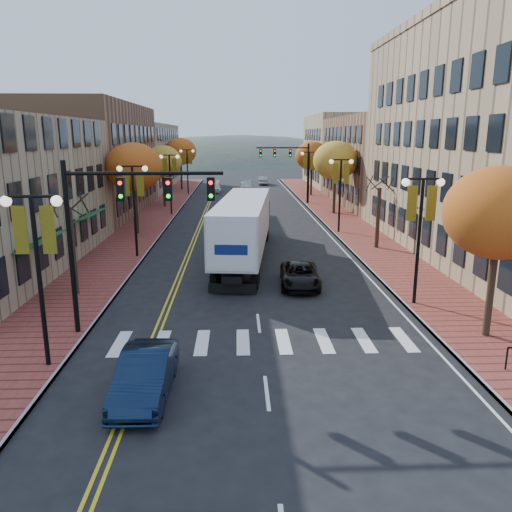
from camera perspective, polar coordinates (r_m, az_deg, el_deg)
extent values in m
plane|color=black|center=(18.09, 0.86, -12.28)|extent=(200.00, 200.00, 0.00)
cube|color=brown|center=(50.03, -11.54, 4.36)|extent=(4.00, 85.00, 0.15)
cube|color=brown|center=(50.35, 9.18, 4.52)|extent=(4.00, 85.00, 0.15)
cube|color=brown|center=(54.72, -19.66, 10.35)|extent=(12.00, 24.00, 11.00)
cube|color=#9E8966|center=(78.97, -14.24, 10.95)|extent=(12.00, 26.00, 9.50)
cube|color=brown|center=(61.45, 16.46, 10.39)|extent=(15.00, 24.00, 10.00)
cube|color=#9E8966|center=(82.59, 11.61, 11.71)|extent=(15.00, 20.00, 11.00)
cylinder|color=#382619|center=(26.18, -20.19, 0.31)|extent=(0.28, 0.28, 4.20)
cylinder|color=#382619|center=(41.39, -13.56, 5.90)|extent=(0.28, 0.28, 4.90)
ellipsoid|color=#CE6518|center=(41.12, -13.79, 9.85)|extent=(4.48, 4.48, 3.81)
cylinder|color=#382619|center=(57.09, -10.47, 7.91)|extent=(0.28, 0.28, 4.55)
ellipsoid|color=gold|center=(56.89, -10.58, 10.56)|extent=(4.16, 4.16, 3.54)
cylinder|color=#382619|center=(74.87, -8.54, 9.49)|extent=(0.28, 0.28, 5.04)
ellipsoid|color=#CE6518|center=(74.72, -8.62, 11.74)|extent=(4.61, 4.61, 3.92)
cylinder|color=#382619|center=(21.46, 25.35, -2.51)|extent=(0.28, 0.28, 4.55)
ellipsoid|color=#CE6518|center=(20.94, 26.08, 4.47)|extent=(4.16, 4.16, 3.54)
cylinder|color=#382619|center=(36.09, 13.76, 4.23)|extent=(0.28, 0.28, 4.20)
cylinder|color=#382619|center=(51.48, 8.96, 7.57)|extent=(0.28, 0.28, 4.90)
ellipsoid|color=gold|center=(51.27, 9.08, 10.74)|extent=(4.48, 4.48, 3.81)
cylinder|color=#382619|center=(67.19, 6.34, 8.98)|extent=(0.28, 0.28, 4.76)
ellipsoid|color=#CE6518|center=(67.03, 6.40, 11.34)|extent=(4.35, 4.35, 3.70)
cylinder|color=black|center=(18.21, -23.43, -3.15)|extent=(0.16, 0.16, 6.00)
cylinder|color=black|center=(17.64, -24.35, 6.23)|extent=(1.60, 0.10, 0.10)
sphere|color=#FFF2CC|center=(17.97, -26.68, 5.62)|extent=(0.36, 0.36, 0.36)
sphere|color=#FFF2CC|center=(17.37, -21.85, 5.86)|extent=(0.36, 0.36, 0.36)
cube|color=gold|center=(17.96, -25.34, 2.68)|extent=(0.45, 0.03, 1.60)
cube|color=gold|center=(17.63, -22.65, 2.76)|extent=(0.45, 0.03, 1.60)
cylinder|color=black|center=(33.28, -13.69, 4.78)|extent=(0.16, 0.16, 6.00)
cylinder|color=black|center=(32.97, -13.98, 9.93)|extent=(1.60, 0.10, 0.10)
sphere|color=#FFF2CC|center=(33.15, -15.34, 9.61)|extent=(0.36, 0.36, 0.36)
sphere|color=#FFF2CC|center=(32.83, -12.58, 9.73)|extent=(0.36, 0.36, 0.36)
cube|color=gold|center=(33.14, -14.64, 8.00)|extent=(0.45, 0.03, 1.60)
cube|color=gold|center=(32.96, -13.10, 8.06)|extent=(0.45, 0.03, 1.60)
cylinder|color=black|center=(50.91, -9.75, 7.92)|extent=(0.16, 0.16, 6.00)
cylinder|color=black|center=(50.71, -9.89, 11.29)|extent=(1.60, 0.10, 0.10)
sphere|color=#FFF2CC|center=(50.83, -10.79, 11.09)|extent=(0.36, 0.36, 0.36)
sphere|color=#FFF2CC|center=(50.62, -8.97, 11.16)|extent=(0.36, 0.36, 0.36)
cube|color=gold|center=(50.82, -10.35, 10.04)|extent=(0.45, 0.03, 1.60)
cube|color=gold|center=(50.71, -9.33, 10.07)|extent=(0.45, 0.03, 1.60)
cylinder|color=black|center=(68.74, -7.83, 9.43)|extent=(0.16, 0.16, 6.00)
cylinder|color=black|center=(68.59, -7.91, 11.93)|extent=(1.60, 0.10, 0.10)
sphere|color=#FFF2CC|center=(68.67, -8.59, 11.78)|extent=(0.36, 0.36, 0.36)
sphere|color=#FFF2CC|center=(68.52, -7.23, 11.82)|extent=(0.36, 0.36, 0.36)
cube|color=gold|center=(68.67, -8.26, 11.00)|extent=(0.45, 0.03, 1.60)
cube|color=gold|center=(68.59, -7.50, 11.02)|extent=(0.45, 0.03, 1.60)
cylinder|color=black|center=(24.27, 18.07, 1.30)|extent=(0.16, 0.16, 6.00)
cylinder|color=black|center=(23.85, 18.60, 8.35)|extent=(1.60, 0.10, 0.10)
sphere|color=#FFF2CC|center=(23.59, 16.74, 8.07)|extent=(0.36, 0.36, 0.36)
sphere|color=#FFF2CC|center=(24.15, 20.37, 7.92)|extent=(0.36, 0.36, 0.36)
cube|color=gold|center=(23.81, 17.38, 5.77)|extent=(0.45, 0.03, 1.60)
cube|color=gold|center=(24.12, 19.41, 5.71)|extent=(0.45, 0.03, 1.60)
cylinder|color=black|center=(41.40, 9.56, 6.65)|extent=(0.16, 0.16, 6.00)
cylinder|color=black|center=(41.15, 9.73, 10.80)|extent=(1.60, 0.10, 0.10)
sphere|color=#FFF2CC|center=(41.00, 8.61, 10.62)|extent=(0.36, 0.36, 0.36)
sphere|color=#FFF2CC|center=(41.33, 10.83, 10.56)|extent=(0.36, 0.36, 0.36)
cube|color=gold|center=(41.13, 9.05, 9.29)|extent=(0.45, 0.03, 1.60)
cube|color=gold|center=(41.31, 10.29, 9.26)|extent=(0.45, 0.03, 1.60)
cylinder|color=black|center=(59.05, 6.04, 8.81)|extent=(0.16, 0.16, 6.00)
cylinder|color=black|center=(58.87, 6.11, 11.72)|extent=(1.60, 0.10, 0.10)
sphere|color=#FFF2CC|center=(58.77, 5.32, 11.58)|extent=(0.36, 0.36, 0.36)
sphere|color=#FFF2CC|center=(59.00, 6.89, 11.55)|extent=(0.36, 0.36, 0.36)
cube|color=gold|center=(58.86, 5.64, 10.65)|extent=(0.45, 0.03, 1.60)
cube|color=gold|center=(58.99, 6.52, 10.64)|extent=(0.45, 0.03, 1.60)
cylinder|color=black|center=(20.79, -20.40, 0.53)|extent=(0.20, 0.20, 7.00)
cylinder|color=black|center=(19.61, -12.68, 9.20)|extent=(6.00, 0.14, 0.14)
cube|color=black|center=(19.84, -15.16, 7.37)|extent=(0.30, 0.25, 0.90)
sphere|color=#FF0C0C|center=(19.68, -15.30, 8.04)|extent=(0.16, 0.16, 0.16)
cube|color=black|center=(19.52, -9.96, 7.54)|extent=(0.30, 0.25, 0.90)
sphere|color=#FF0C0C|center=(19.36, -10.05, 8.23)|extent=(0.16, 0.16, 0.16)
cube|color=black|center=(19.37, -5.17, 7.64)|extent=(0.30, 0.25, 0.90)
sphere|color=#FF0C0C|center=(19.21, -5.21, 8.34)|extent=(0.16, 0.16, 0.16)
cylinder|color=black|center=(58.99, 5.95, 9.29)|extent=(0.20, 0.20, 7.00)
cylinder|color=black|center=(58.50, 3.05, 12.25)|extent=(6.00, 0.14, 0.14)
cube|color=black|center=(58.60, 3.94, 11.65)|extent=(0.30, 0.25, 0.90)
sphere|color=#FF0C0C|center=(58.46, 3.95, 11.89)|extent=(0.16, 0.16, 0.16)
cube|color=black|center=(58.44, 2.14, 11.67)|extent=(0.30, 0.25, 0.90)
sphere|color=#FF0C0C|center=(58.29, 2.16, 11.91)|extent=(0.16, 0.16, 0.16)
cube|color=black|center=(58.34, 0.52, 11.68)|extent=(0.30, 0.25, 0.90)
sphere|color=#FF0C0C|center=(58.19, 0.53, 11.92)|extent=(0.16, 0.16, 0.16)
cube|color=black|center=(31.25, -1.44, 0.62)|extent=(2.39, 13.33, 0.36)
cube|color=silver|center=(30.90, -1.46, 3.86)|extent=(4.02, 13.50, 2.86)
cube|color=black|center=(39.10, -0.37, 4.49)|extent=(2.86, 3.32, 2.56)
cylinder|color=black|center=(26.36, -4.80, -2.70)|extent=(0.46, 1.05, 1.02)
cylinder|color=black|center=(26.13, -0.13, -2.80)|extent=(0.46, 1.05, 1.02)
cylinder|color=black|center=(27.52, -4.42, -1.99)|extent=(0.46, 1.05, 1.02)
cylinder|color=black|center=(27.31, 0.05, -2.07)|extent=(0.46, 1.05, 1.02)
cylinder|color=black|center=(38.19, -2.11, 2.47)|extent=(0.46, 1.05, 1.02)
cylinder|color=black|center=(38.04, 1.12, 2.43)|extent=(0.46, 1.05, 1.02)
cylinder|color=black|center=(40.39, -1.78, 3.09)|extent=(0.46, 1.05, 1.02)
cylinder|color=black|center=(40.24, 1.26, 3.05)|extent=(0.46, 1.05, 1.02)
imported|color=black|center=(16.19, -12.55, -13.09)|extent=(1.59, 4.36, 1.43)
imported|color=black|center=(26.82, 5.03, -2.19)|extent=(2.31, 4.53, 1.22)
imported|color=silver|center=(71.12, -4.74, 7.80)|extent=(1.73, 4.20, 1.43)
imported|color=#9B9BA2|center=(73.76, -1.01, 8.03)|extent=(2.08, 4.83, 1.39)
imported|color=#9A99A0|center=(82.61, 0.85, 8.62)|extent=(1.75, 4.15, 1.33)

